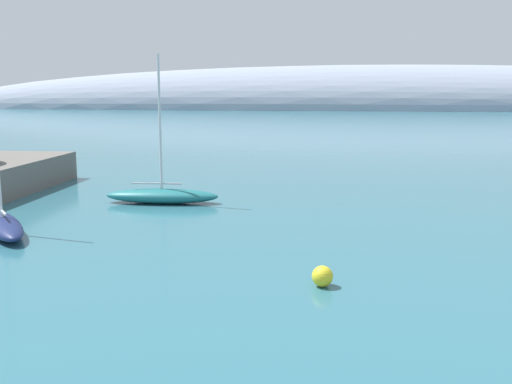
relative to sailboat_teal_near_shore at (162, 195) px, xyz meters
The scene contains 4 objects.
distant_ridge 212.49m from the sailboat_teal_near_shore, 79.32° to the left, with size 393.98×54.54×36.20m, color #8E99AD.
sailboat_teal_near_shore is the anchor object (origin of this frame).
sailboat_navy_mid_mooring 11.02m from the sailboat_teal_near_shore, 124.44° to the right, with size 5.77×6.72×8.79m.
mooring_buoy_yellow 19.07m from the sailboat_teal_near_shore, 56.14° to the right, with size 0.83×0.83×0.83m, color yellow.
Camera 1 is at (-0.36, -4.41, 7.50)m, focal length 40.42 mm.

